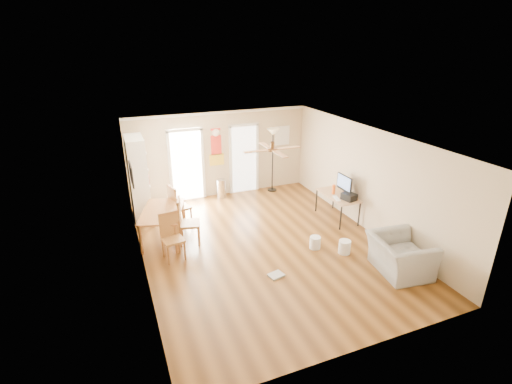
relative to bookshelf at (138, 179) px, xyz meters
name	(u,v)px	position (x,y,z in m)	size (l,w,h in m)	color
floor	(265,246)	(2.51, -2.71, -1.12)	(7.00, 7.00, 0.00)	brown
ceiling	(267,138)	(2.51, -2.71, 1.48)	(5.50, 7.00, 0.00)	silver
wall_back	(220,154)	(2.51, 0.79, 0.18)	(5.50, 0.04, 2.60)	beige
wall_front	(363,282)	(2.51, -6.21, 0.18)	(5.50, 0.04, 2.60)	beige
wall_left	(139,215)	(-0.24, -2.71, 0.18)	(0.04, 7.00, 2.60)	beige
wall_right	(367,179)	(5.26, -2.71, 0.18)	(0.04, 7.00, 2.60)	beige
crown_molding	(267,140)	(2.51, -2.71, 1.44)	(5.50, 7.00, 0.08)	white
kitchen_doorway	(187,166)	(1.46, 0.78, -0.07)	(0.90, 0.10, 2.10)	white
bathroom_doorway	(244,160)	(3.26, 0.78, -0.07)	(0.80, 0.10, 2.10)	white
wall_decal	(216,147)	(2.38, 0.77, 0.43)	(0.46, 0.03, 1.10)	red
ac_grille	(282,136)	(4.56, 0.76, 0.58)	(0.50, 0.04, 0.60)	white
framed_poster	(131,174)	(-0.22, -1.31, 0.58)	(0.04, 0.66, 0.48)	black
ceiling_fan	(272,149)	(2.51, -3.01, 1.31)	(1.24, 1.24, 0.20)	#593819
bookshelf	(138,179)	(0.00, 0.00, 0.00)	(0.45, 1.01, 2.24)	white
dining_table	(163,225)	(0.36, -1.46, -0.74)	(0.90, 1.51, 0.75)	#AA6236
dining_chair_right_a	(180,205)	(0.91, -0.82, -0.58)	(0.45, 0.45, 1.09)	#A06633
dining_chair_right_b	(189,221)	(0.91, -1.88, -0.55)	(0.47, 0.47, 1.13)	olive
dining_chair_near	(173,237)	(0.41, -2.45, -0.59)	(0.43, 0.43, 1.05)	#9F6533
trash_can	(221,189)	(2.41, 0.51, -0.82)	(0.27, 0.27, 0.59)	#B9BABC
torchiere_lamp	(273,161)	(4.11, 0.47, -0.11)	(0.38, 0.38, 2.02)	black
computer_desk	(337,207)	(4.88, -2.05, -0.78)	(0.64, 1.29, 0.69)	tan
imac	(344,186)	(4.98, -2.16, -0.15)	(0.08, 0.61, 0.57)	black
keyboard	(337,198)	(4.71, -2.26, -0.42)	(0.12, 0.36, 0.01)	white
printer	(349,197)	(4.96, -2.44, -0.34)	(0.29, 0.34, 0.17)	black
orange_bottle	(334,189)	(4.81, -1.95, -0.30)	(0.09, 0.09, 0.26)	#FA5F16
wastebasket_a	(315,243)	(3.54, -3.23, -0.97)	(0.25, 0.25, 0.29)	silver
wastebasket_b	(345,247)	(4.05, -3.67, -0.96)	(0.27, 0.27, 0.31)	white
floor_cloth	(276,275)	(2.22, -3.92, -1.10)	(0.30, 0.24, 0.04)	#A2A29D
armchair	(400,256)	(4.66, -4.71, -0.73)	(1.19, 1.04, 0.77)	gray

